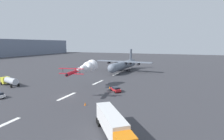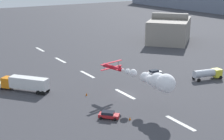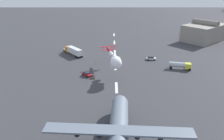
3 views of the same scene
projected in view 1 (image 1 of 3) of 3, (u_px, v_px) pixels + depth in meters
The scene contains 12 objects.
ground_plane at pixel (67, 96), 48.45m from camera, with size 440.00×440.00×0.00m, color #38383D.
runway_stripe_2 at pixel (0, 126), 30.87m from camera, with size 8.00×0.90×0.01m, color white.
runway_stripe_3 at pixel (67, 96), 48.45m from camera, with size 8.00×0.90×0.01m, color white.
runway_stripe_4 at pixel (98, 82), 66.03m from camera, with size 8.00×0.90×0.01m, color white.
runway_stripe_5 at pixel (116, 74), 83.60m from camera, with size 8.00×0.90×0.01m, color white.
cargo_transport_plane at pixel (122, 65), 90.93m from camera, with size 29.75×30.35×11.36m.
stunt_biplane_red at pixel (89, 67), 58.10m from camera, with size 21.60×8.15×4.02m.
semi_truck_orange at pixel (114, 126), 26.48m from camera, with size 12.67×11.02×3.70m.
fuel_tanker_truck at pixel (9, 81), 60.60m from camera, with size 4.52×8.76×2.90m.
followme_car_yellow at pixel (116, 89), 53.13m from camera, with size 4.25×4.22×1.52m.
traffic_cone_near at pixel (85, 104), 41.34m from camera, with size 0.44×0.44×0.75m, color orange.
traffic_cone_far at pixel (110, 87), 57.10m from camera, with size 0.44×0.44×0.75m, color orange.
Camera 1 is at (-38.66, -29.25, 14.38)m, focal length 28.17 mm.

